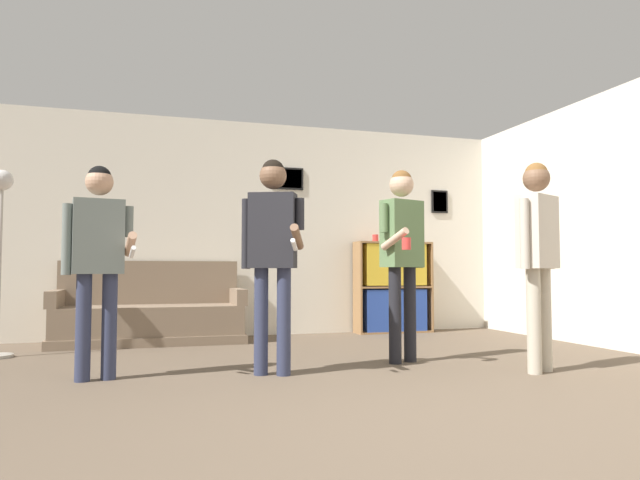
{
  "coord_description": "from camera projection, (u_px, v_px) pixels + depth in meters",
  "views": [
    {
      "loc": [
        -1.43,
        -2.41,
        0.81
      ],
      "look_at": [
        -0.01,
        2.36,
        1.08
      ],
      "focal_mm": 32.0,
      "sensor_mm": 36.0,
      "label": 1
    }
  ],
  "objects": [
    {
      "name": "ground_plane",
      "position": [
        466.0,
        444.0,
        2.67
      ],
      "size": [
        20.0,
        20.0,
        0.0
      ],
      "primitive_type": "plane",
      "color": "brown"
    },
    {
      "name": "wall_back",
      "position": [
        268.0,
        228.0,
        7.28
      ],
      "size": [
        8.66,
        0.08,
        2.7
      ],
      "color": "silver",
      "rests_on": "ground_plane"
    },
    {
      "name": "wall_right",
      "position": [
        613.0,
        219.0,
        5.9
      ],
      "size": [
        0.06,
        7.12,
        2.7
      ],
      "color": "silver",
      "rests_on": "ground_plane"
    },
    {
      "name": "couch",
      "position": [
        150.0,
        316.0,
        6.43
      ],
      "size": [
        2.07,
        0.8,
        0.92
      ],
      "color": "#7A6651",
      "rests_on": "ground_plane"
    },
    {
      "name": "bookshelf",
      "position": [
        393.0,
        287.0,
        7.5
      ],
      "size": [
        1.03,
        0.3,
        1.19
      ],
      "color": "olive",
      "rests_on": "ground_plane"
    },
    {
      "name": "floor_lamp",
      "position": [
        1.0,
        228.0,
        5.37
      ],
      "size": [
        0.28,
        0.28,
        1.76
      ],
      "color": "#ADA89E",
      "rests_on": "ground_plane"
    },
    {
      "name": "person_player_foreground_left",
      "position": [
        98.0,
        249.0,
        4.25
      ],
      "size": [
        0.53,
        0.42,
        1.6
      ],
      "color": "#2D334C",
      "rests_on": "ground_plane"
    },
    {
      "name": "person_player_foreground_center",
      "position": [
        273.0,
        241.0,
        4.47
      ],
      "size": [
        0.46,
        0.57,
        1.69
      ],
      "color": "#2D334C",
      "rests_on": "ground_plane"
    },
    {
      "name": "person_watcher_holding_cup",
      "position": [
        402.0,
        243.0,
        5.07
      ],
      "size": [
        0.48,
        0.52,
        1.71
      ],
      "color": "black",
      "rests_on": "ground_plane"
    },
    {
      "name": "person_spectator_near_bookshelf",
      "position": [
        538.0,
        243.0,
        4.59
      ],
      "size": [
        0.46,
        0.34,
        1.69
      ],
      "color": "#B7AD99",
      "rests_on": "ground_plane"
    },
    {
      "name": "drinking_cup",
      "position": [
        375.0,
        238.0,
        7.47
      ],
      "size": [
        0.08,
        0.08,
        0.09
      ],
      "color": "red",
      "rests_on": "bookshelf"
    }
  ]
}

